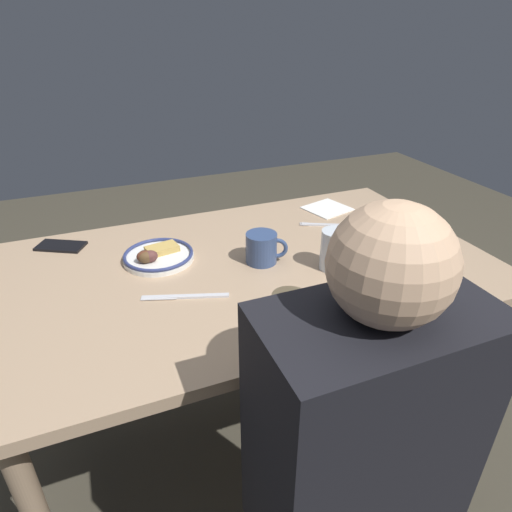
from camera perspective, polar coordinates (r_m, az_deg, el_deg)
The scene contains 11 objects.
ground_plane at distance 1.75m, azimuth -1.08°, elevation -22.42°, with size 6.00×6.00×0.00m, color #403B2F.
dining_table at distance 1.31m, azimuth -1.34°, elevation -4.16°, with size 1.42×0.84×0.73m.
plate_near_main at distance 1.32m, azimuth -12.76°, elevation 0.04°, with size 0.21×0.21×0.05m.
plate_center_pancakes at distance 1.36m, azimuth 17.02°, elevation 0.53°, with size 0.22×0.22×0.08m.
coffee_mug at distance 1.26m, azimuth 0.84°, elevation 1.08°, with size 0.12×0.09×0.09m.
drinking_glass at distance 1.25m, azimuth 10.13°, elevation 0.54°, with size 0.08×0.08×0.12m.
cell_phone at distance 1.49m, azimuth -24.06°, elevation 1.19°, with size 0.14×0.07×0.01m, color black.
paper_napkin at distance 1.67m, azimuth 9.25°, elevation 6.12°, with size 0.15×0.14×0.00m, color white.
fork_near at distance 1.53m, azimuth 9.03°, elevation 4.03°, with size 0.17×0.09×0.01m.
butter_knife at distance 1.14m, azimuth -9.21°, elevation -5.23°, with size 0.22×0.09×0.01m.
seated_diner at distance 1.01m, azimuth 12.36°, elevation -27.47°, with size 0.39×0.34×1.15m.
Camera 1 is at (0.38, 1.03, 1.36)m, focal length 30.73 mm.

